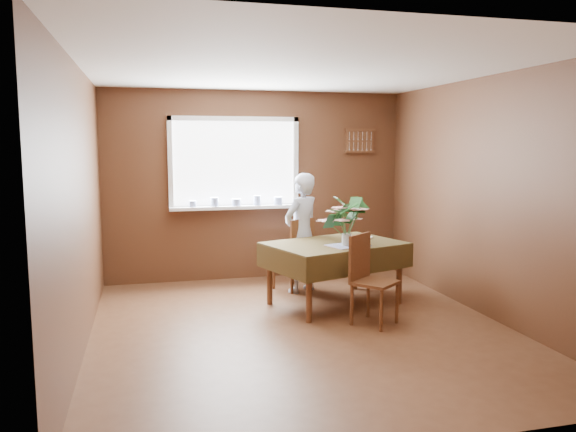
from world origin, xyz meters
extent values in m
plane|color=#54311D|center=(0.00, 0.00, 0.00)|extent=(4.50, 4.50, 0.00)
plane|color=white|center=(0.00, 0.00, 2.50)|extent=(4.50, 4.50, 0.00)
plane|color=brown|center=(0.00, 2.25, 1.25)|extent=(4.00, 0.00, 4.00)
plane|color=brown|center=(0.00, -2.25, 1.25)|extent=(4.00, 0.00, 4.00)
plane|color=brown|center=(-2.00, 0.00, 1.25)|extent=(0.00, 4.50, 4.50)
plane|color=brown|center=(2.00, 0.00, 1.25)|extent=(0.00, 4.50, 4.50)
cube|color=white|center=(-0.30, 2.23, 1.55)|extent=(1.60, 0.01, 1.10)
cube|color=white|center=(-0.30, 2.22, 2.13)|extent=(1.72, 0.06, 0.06)
cube|color=white|center=(-0.30, 2.22, 0.97)|extent=(1.72, 0.06, 0.06)
cube|color=white|center=(-1.13, 2.22, 1.55)|extent=(0.06, 0.06, 1.22)
cube|color=white|center=(0.53, 2.22, 1.55)|extent=(0.06, 0.06, 1.22)
cube|color=white|center=(-0.30, 2.15, 0.98)|extent=(1.72, 0.20, 0.04)
cylinder|color=white|center=(-0.86, 2.13, 1.04)|extent=(0.09, 0.09, 0.08)
cylinder|color=white|center=(-0.58, 2.13, 1.06)|extent=(0.11, 0.11, 0.12)
cylinder|color=white|center=(-0.30, 2.13, 1.05)|extent=(0.12, 0.12, 0.09)
cylinder|color=white|center=(-0.02, 2.13, 1.06)|extent=(0.10, 0.10, 0.13)
cylinder|color=white|center=(0.26, 2.13, 1.05)|extent=(0.11, 0.11, 0.10)
cube|color=brown|center=(1.45, 2.23, 1.85)|extent=(0.40, 0.03, 0.30)
cube|color=brown|center=(1.45, 2.21, 2.00)|extent=(0.44, 0.04, 0.03)
cube|color=brown|center=(1.45, 2.21, 1.70)|extent=(0.44, 0.04, 0.03)
cylinder|color=brown|center=(0.13, 0.19, 0.33)|extent=(0.06, 0.06, 0.66)
cylinder|color=brown|center=(1.31, 0.58, 0.33)|extent=(0.06, 0.06, 0.66)
cylinder|color=brown|center=(-0.12, 0.92, 0.33)|extent=(0.06, 0.06, 0.66)
cylinder|color=brown|center=(1.06, 1.32, 0.33)|extent=(0.06, 0.06, 0.66)
cube|color=brown|center=(0.59, 0.75, 0.68)|extent=(1.61, 1.32, 0.04)
cube|color=#342913|center=(0.59, 0.75, 0.70)|extent=(1.68, 1.39, 0.01)
cube|color=#342913|center=(0.75, 0.29, 0.57)|extent=(1.37, 0.47, 0.26)
cube|color=#342913|center=(0.44, 1.22, 0.57)|extent=(1.37, 0.47, 0.26)
cube|color=#342913|center=(-0.09, 0.52, 0.57)|extent=(0.32, 0.94, 0.26)
cube|color=#342913|center=(1.28, 0.98, 0.57)|extent=(0.32, 0.94, 0.26)
cube|color=#4A80D2|center=(0.67, 0.53, 0.71)|extent=(0.49, 0.42, 0.01)
cylinder|color=brown|center=(0.37, 1.74, 0.21)|extent=(0.04, 0.04, 0.41)
cylinder|color=brown|center=(0.08, 1.58, 0.21)|extent=(0.04, 0.04, 0.41)
cylinder|color=brown|center=(0.52, 1.45, 0.21)|extent=(0.04, 0.04, 0.41)
cylinder|color=brown|center=(0.24, 1.29, 0.21)|extent=(0.04, 0.04, 0.41)
cube|color=brown|center=(0.30, 1.51, 0.43)|extent=(0.52, 0.52, 0.03)
cube|color=brown|center=(0.39, 1.36, 0.67)|extent=(0.35, 0.21, 0.46)
cylinder|color=brown|center=(0.72, -0.26, 0.21)|extent=(0.04, 0.04, 0.41)
cylinder|color=brown|center=(0.98, -0.06, 0.21)|extent=(0.04, 0.04, 0.41)
cylinder|color=brown|center=(0.52, 0.00, 0.21)|extent=(0.04, 0.04, 0.41)
cylinder|color=brown|center=(0.78, 0.20, 0.21)|extent=(0.04, 0.04, 0.41)
cube|color=brown|center=(0.75, -0.03, 0.43)|extent=(0.54, 0.54, 0.03)
cube|color=brown|center=(0.64, 0.11, 0.67)|extent=(0.32, 0.26, 0.46)
imported|color=white|center=(0.38, 1.38, 0.73)|extent=(0.64, 0.58, 1.46)
cylinder|color=white|center=(0.65, 0.53, 0.77)|extent=(0.11, 0.11, 0.14)
cylinder|color=#33662D|center=(0.65, 0.53, 0.88)|extent=(0.06, 0.06, 0.10)
cylinder|color=white|center=(1.02, 0.99, 0.71)|extent=(0.34, 0.34, 0.01)
cube|color=silver|center=(0.81, 0.63, 0.72)|extent=(0.02, 0.22, 0.00)
camera|label=1|loc=(-1.44, -5.12, 1.80)|focal=35.00mm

